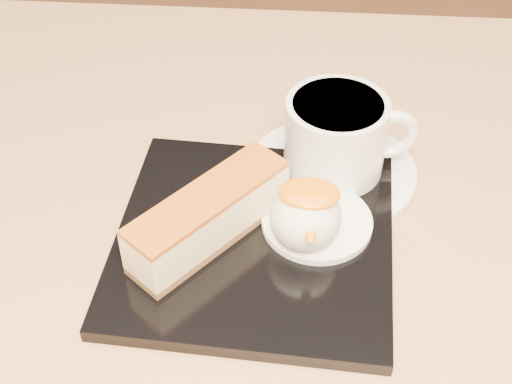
# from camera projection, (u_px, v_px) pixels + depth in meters

# --- Properties ---
(table) EXTENTS (0.80, 0.80, 0.72)m
(table) POSITION_uv_depth(u_px,v_px,m) (250.00, 368.00, 0.67)
(table) COLOR black
(table) RESTS_ON ground
(dessert_plate) EXTENTS (0.23, 0.23, 0.01)m
(dessert_plate) POSITION_uv_depth(u_px,v_px,m) (254.00, 239.00, 0.58)
(dessert_plate) COLOR black
(dessert_plate) RESTS_ON table
(cheesecake) EXTENTS (0.12, 0.13, 0.05)m
(cheesecake) POSITION_uv_depth(u_px,v_px,m) (209.00, 216.00, 0.55)
(cheesecake) COLOR brown
(cheesecake) RESTS_ON dessert_plate
(cream_smear) EXTENTS (0.09, 0.09, 0.01)m
(cream_smear) POSITION_uv_depth(u_px,v_px,m) (317.00, 222.00, 0.58)
(cream_smear) COLOR white
(cream_smear) RESTS_ON dessert_plate
(ice_cream_scoop) EXTENTS (0.06, 0.06, 0.06)m
(ice_cream_scoop) POSITION_uv_depth(u_px,v_px,m) (305.00, 218.00, 0.55)
(ice_cream_scoop) COLOR white
(ice_cream_scoop) RESTS_ON cream_smear
(mango_sauce) EXTENTS (0.05, 0.04, 0.01)m
(mango_sauce) POSITION_uv_depth(u_px,v_px,m) (310.00, 193.00, 0.53)
(mango_sauce) COLOR orange
(mango_sauce) RESTS_ON ice_cream_scoop
(mint_sprig) EXTENTS (0.04, 0.03, 0.00)m
(mint_sprig) POSITION_uv_depth(u_px,v_px,m) (282.00, 195.00, 0.59)
(mint_sprig) COLOR green
(mint_sprig) RESTS_ON cream_smear
(saucer) EXTENTS (0.15, 0.15, 0.01)m
(saucer) POSITION_uv_depth(u_px,v_px,m) (332.00, 172.00, 0.64)
(saucer) COLOR white
(saucer) RESTS_ON table
(coffee_cup) EXTENTS (0.12, 0.09, 0.07)m
(coffee_cup) POSITION_uv_depth(u_px,v_px,m) (338.00, 136.00, 0.61)
(coffee_cup) COLOR white
(coffee_cup) RESTS_ON saucer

